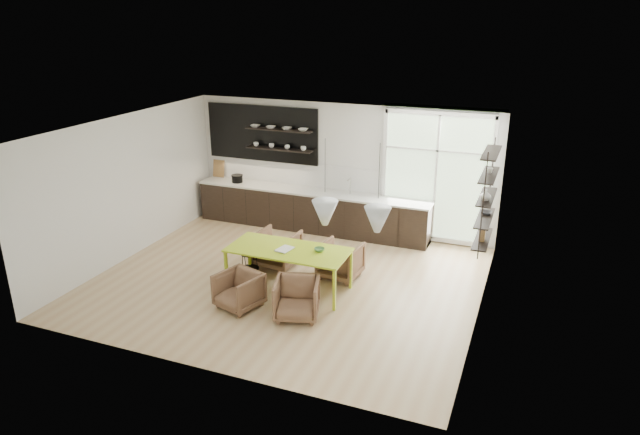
% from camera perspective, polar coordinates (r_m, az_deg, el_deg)
% --- Properties ---
extents(room, '(7.02, 6.01, 2.91)m').
position_cam_1_polar(room, '(11.02, 1.68, 2.37)').
color(room, '#D1B284').
rests_on(room, ground).
extents(kitchen_run, '(5.54, 0.69, 2.75)m').
position_cam_1_polar(kitchen_run, '(13.14, -1.23, 1.36)').
color(kitchen_run, black).
rests_on(kitchen_run, ground).
extents(right_shelving, '(0.26, 1.22, 1.90)m').
position_cam_1_polar(right_shelving, '(10.48, 16.29, 1.70)').
color(right_shelving, black).
rests_on(right_shelving, ground).
extents(dining_table, '(2.17, 0.98, 0.79)m').
position_cam_1_polar(dining_table, '(10.22, -3.17, -3.45)').
color(dining_table, '#AECC20').
rests_on(dining_table, ground).
extents(armchair_back_left, '(0.83, 0.85, 0.72)m').
position_cam_1_polar(armchair_back_left, '(11.34, -4.28, -3.11)').
color(armchair_back_left, brown).
rests_on(armchair_back_left, ground).
extents(armchair_back_right, '(0.80, 0.82, 0.68)m').
position_cam_1_polar(armchair_back_right, '(10.84, 2.07, -4.30)').
color(armchair_back_right, brown).
rests_on(armchair_back_right, ground).
extents(armchair_front_left, '(0.85, 0.87, 0.63)m').
position_cam_1_polar(armchair_front_left, '(9.87, -8.12, -7.23)').
color(armchair_front_left, brown).
rests_on(armchair_front_left, ground).
extents(armchair_front_right, '(0.89, 0.91, 0.67)m').
position_cam_1_polar(armchair_front_right, '(9.48, -2.34, -8.11)').
color(armchair_front_right, brown).
rests_on(armchair_front_right, ground).
extents(wire_stool, '(0.35, 0.35, 0.44)m').
position_cam_1_polar(wire_stool, '(11.04, -7.06, -4.30)').
color(wire_stool, black).
rests_on(wire_stool, ground).
extents(table_book, '(0.29, 0.36, 0.03)m').
position_cam_1_polar(table_book, '(10.22, -4.09, -3.05)').
color(table_book, white).
rests_on(table_book, dining_table).
extents(table_bowl, '(0.23, 0.23, 0.06)m').
position_cam_1_polar(table_bowl, '(10.08, -0.06, -3.24)').
color(table_bowl, '#51854B').
rests_on(table_bowl, dining_table).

